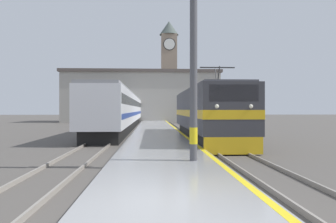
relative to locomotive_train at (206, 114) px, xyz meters
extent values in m
plane|color=#514C47|center=(-3.33, 14.10, -1.88)|extent=(200.00, 200.00, 0.00)
cube|color=#999999|center=(-3.33, 9.10, -1.71)|extent=(4.03, 140.00, 0.33)
cube|color=yellow|center=(-1.46, 9.10, -1.54)|extent=(0.20, 140.00, 0.00)
cube|color=#514C47|center=(0.00, 9.10, -1.87)|extent=(2.83, 140.00, 0.02)
cube|color=gray|center=(-0.72, 9.10, -1.79)|extent=(0.07, 140.00, 0.14)
cube|color=gray|center=(0.72, 9.10, -1.79)|extent=(0.07, 140.00, 0.14)
cube|color=#514C47|center=(-7.01, 9.10, -1.87)|extent=(2.83, 140.00, 0.02)
cube|color=gray|center=(-7.72, 9.10, -1.79)|extent=(0.07, 140.00, 0.14)
cube|color=gray|center=(-6.29, 9.10, -1.79)|extent=(0.07, 140.00, 0.14)
cube|color=black|center=(0.00, 0.04, -1.43)|extent=(2.47, 14.15, 0.90)
cube|color=#333338|center=(0.00, 0.04, 0.32)|extent=(2.90, 15.38, 2.59)
cube|color=gold|center=(0.00, 0.04, 0.06)|extent=(2.92, 15.40, 0.44)
cube|color=gold|center=(0.00, -7.50, -1.38)|extent=(2.75, 0.30, 0.81)
cube|color=black|center=(0.00, -7.59, 1.06)|extent=(2.32, 0.12, 0.80)
sphere|color=white|center=(-0.80, -7.63, 0.45)|extent=(0.20, 0.20, 0.20)
sphere|color=white|center=(0.80, -7.63, 0.45)|extent=(0.20, 0.20, 0.20)
cube|color=#4C4C51|center=(0.00, 0.04, 1.67)|extent=(2.61, 14.61, 0.12)
cylinder|color=#333333|center=(0.00, -4.16, 2.23)|extent=(0.06, 0.63, 1.03)
cylinder|color=#333333|center=(0.00, -3.46, 2.23)|extent=(0.06, 0.63, 1.03)
cube|color=#262626|center=(0.00, -3.81, 2.73)|extent=(2.03, 0.08, 0.06)
cube|color=black|center=(-7.01, 16.90, -1.43)|extent=(2.46, 39.68, 0.90)
cube|color=silver|center=(-7.01, 16.90, 0.42)|extent=(2.90, 41.34, 2.79)
cube|color=black|center=(-7.01, 16.90, 0.97)|extent=(2.92, 40.51, 0.64)
cube|color=navy|center=(-7.01, 16.90, -0.14)|extent=(2.92, 40.51, 0.36)
cube|color=gray|center=(-7.01, 16.90, 1.91)|extent=(2.67, 41.34, 0.20)
cylinder|color=#4C4C51|center=(-2.29, -10.81, 2.19)|extent=(0.27, 0.27, 7.46)
cylinder|color=yellow|center=(-2.29, -10.81, -0.65)|extent=(0.29, 0.29, 0.60)
cube|color=gray|center=(-0.04, 47.14, 7.16)|extent=(3.25, 3.25, 18.07)
cylinder|color=black|center=(-0.04, 45.49, 13.92)|extent=(2.58, 0.06, 2.58)
cylinder|color=white|center=(-0.04, 45.46, 13.92)|extent=(2.28, 0.10, 2.28)
cone|color=#47514C|center=(-0.04, 47.14, 17.66)|extent=(4.07, 4.07, 2.93)
cube|color=#A8A399|center=(-5.51, 36.11, 2.31)|extent=(26.48, 9.54, 8.37)
cube|color=#564C47|center=(-5.51, 36.11, 6.74)|extent=(27.08, 10.14, 0.50)
camera|label=1|loc=(-3.82, -22.56, 0.30)|focal=35.00mm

